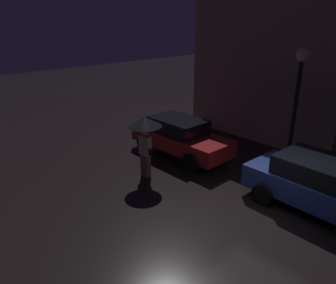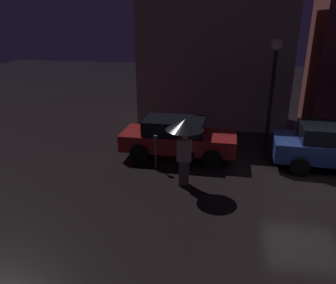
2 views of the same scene
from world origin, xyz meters
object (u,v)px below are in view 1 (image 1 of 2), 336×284
at_px(pedestrian_with_umbrella, 145,129).
at_px(parking_meter, 148,140).
at_px(parked_car_red, 180,136).
at_px(parked_car_blue, 321,185).
at_px(street_lamp_near, 298,84).

bearing_deg(pedestrian_with_umbrella, parking_meter, -46.05).
distance_m(parked_car_red, parked_car_blue, 5.60).
height_order(parked_car_red, street_lamp_near, street_lamp_near).
xyz_separation_m(parked_car_blue, pedestrian_with_umbrella, (-5.04, -2.33, 0.96)).
height_order(parked_car_blue, pedestrian_with_umbrella, pedestrian_with_umbrella).
relative_size(pedestrian_with_umbrella, street_lamp_near, 0.51).
relative_size(parked_car_red, pedestrian_with_umbrella, 1.96).
height_order(parked_car_red, pedestrian_with_umbrella, pedestrian_with_umbrella).
height_order(parked_car_red, parked_car_blue, parked_car_blue).
bearing_deg(parking_meter, parked_car_red, 63.51).
height_order(parked_car_red, parking_meter, parked_car_red).
bearing_deg(pedestrian_with_umbrella, parked_car_blue, -158.45).
relative_size(parked_car_blue, parking_meter, 3.50).
distance_m(pedestrian_with_umbrella, parking_meter, 1.86).
bearing_deg(street_lamp_near, parking_meter, -140.58).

